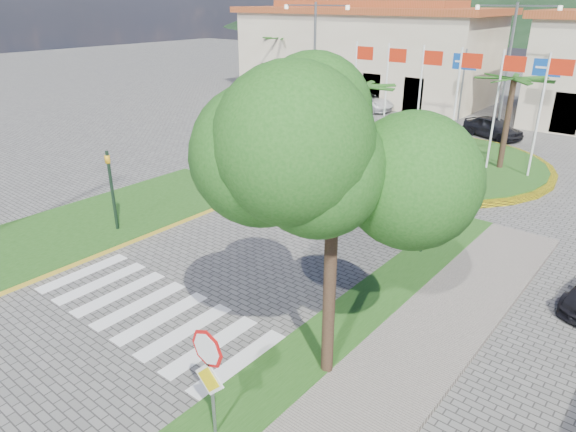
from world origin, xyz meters
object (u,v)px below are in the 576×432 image
Objects in this scene: roundabout_island at (426,161)px; stop_sign at (209,368)px; white_van at (365,102)px; deciduous_tree at (334,164)px; car_dark_a at (493,127)px.

stop_sign is at bearing -76.27° from roundabout_island.
white_van is (-10.21, 10.41, 0.50)m from roundabout_island.
roundabout_island is at bearing 107.91° from deciduous_tree.
deciduous_tree reaches higher than white_van.
white_van reaches higher than car_dark_a.
deciduous_tree reaches higher than car_dark_a.
car_dark_a is (-4.79, 25.00, -4.51)m from deciduous_tree.
white_van is (-15.11, 30.44, -1.12)m from stop_sign.
car_dark_a is at bearing 84.95° from roundabout_island.
roundabout_island reaches higher than white_van.
white_van is 1.25× the size of car_dark_a.
stop_sign reaches higher than white_van.
roundabout_island is 14.59m from white_van.
roundabout_island reaches higher than stop_sign.
deciduous_tree is at bearing 78.82° from stop_sign.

